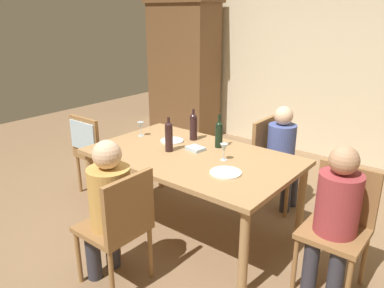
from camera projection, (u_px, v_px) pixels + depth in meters
The scene contains 19 objects.
ground_plane at pixel (192, 228), 3.64m from camera, with size 10.00×10.00×0.00m, color #846647.
rear_room_partition at pixel (316, 59), 5.23m from camera, with size 6.40×0.12×2.70m, color beige.
armoire_cabinet at pixel (183, 68), 6.17m from camera, with size 1.18×0.62×2.18m.
dining_table at pixel (192, 162), 3.41m from camera, with size 1.85×1.12×0.76m.
chair_near at pixel (120, 222), 2.72m from camera, with size 0.44×0.44×0.92m.
chair_far_right at pixel (272, 156), 3.96m from camera, with size 0.44×0.44×0.92m.
chair_right_end at pixel (339, 219), 2.76m from camera, with size 0.44×0.44×0.92m.
chair_left_end at pixel (92, 145), 4.12m from camera, with size 0.44×0.46×0.92m.
person_woman_host at pixel (108, 202), 2.74m from camera, with size 0.35×0.31×1.14m.
person_man_bearded at pixel (283, 150), 3.86m from camera, with size 0.33×0.28×1.09m.
person_man_guest at pixel (336, 211), 2.63m from camera, with size 0.30×0.35×1.13m.
wine_bottle_tall_green at pixel (193, 126), 3.74m from camera, with size 0.08×0.08×0.31m.
wine_bottle_dark_red at pixel (169, 136), 3.42m from camera, with size 0.07×0.07×0.32m.
wine_bottle_short_olive at pixel (219, 133), 3.53m from camera, with size 0.07×0.07×0.32m.
wine_glass_near_left at pixel (224, 148), 3.23m from camera, with size 0.07×0.07×0.15m.
wine_glass_centre at pixel (141, 126), 3.86m from camera, with size 0.07×0.07×0.15m.
dinner_plate_host at pixel (226, 173), 2.99m from camera, with size 0.25×0.25×0.01m, color white.
dinner_plate_guest_left at pixel (172, 141), 3.73m from camera, with size 0.23×0.23×0.01m, color white.
folded_napkin at pixel (196, 149), 3.49m from camera, with size 0.16×0.12×0.03m, color #ADC6D6.
Camera 1 is at (1.98, -2.47, 1.96)m, focal length 35.36 mm.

